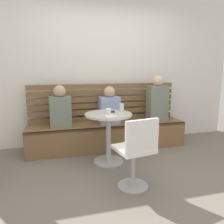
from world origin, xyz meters
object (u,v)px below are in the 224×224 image
(white_chair, at_px, (136,151))
(person_child_middle, at_px, (60,109))
(booth_bench, at_px, (108,136))
(cup_ceramic_white, at_px, (108,111))
(plate_small, at_px, (111,117))
(person_adult, at_px, (157,101))
(person_child_left, at_px, (110,107))
(cup_glass_tall, at_px, (122,107))
(phone_on_table, at_px, (112,112))
(cafe_table, at_px, (108,128))

(white_chair, distance_m, person_child_middle, 1.62)
(person_child_middle, bearing_deg, booth_bench, 0.35)
(booth_bench, bearing_deg, person_child_middle, -179.65)
(cup_ceramic_white, bearing_deg, plate_small, -95.77)
(person_adult, bearing_deg, cup_ceramic_white, -152.21)
(person_child_left, bearing_deg, cup_ceramic_white, -106.02)
(booth_bench, bearing_deg, white_chair, -90.40)
(cup_glass_tall, height_order, cup_ceramic_white, cup_glass_tall)
(booth_bench, height_order, cup_glass_tall, cup_glass_tall)
(phone_on_table, bearing_deg, plate_small, 85.37)
(white_chair, height_order, cup_ceramic_white, white_chair)
(person_child_middle, xyz_separation_m, phone_on_table, (0.74, -0.47, 0.00))
(cup_glass_tall, bearing_deg, phone_on_table, -176.74)
(booth_bench, xyz_separation_m, person_adult, (0.91, -0.02, 0.59))
(booth_bench, distance_m, person_child_left, 0.50)
(white_chair, bearing_deg, booth_bench, 89.60)
(cafe_table, distance_m, person_child_left, 0.65)
(person_child_middle, relative_size, cup_glass_tall, 5.63)
(booth_bench, bearing_deg, person_adult, -0.95)
(person_child_middle, distance_m, phone_on_table, 0.88)
(booth_bench, distance_m, person_adult, 1.08)
(person_child_middle, xyz_separation_m, cup_glass_tall, (0.89, -0.46, 0.06))
(booth_bench, distance_m, cafe_table, 0.67)
(white_chair, xyz_separation_m, person_child_left, (0.04, 1.41, 0.26))
(white_chair, height_order, person_adult, person_adult)
(white_chair, bearing_deg, cup_glass_tall, 83.20)
(person_child_left, bearing_deg, white_chair, -91.78)
(person_adult, bearing_deg, cafe_table, -151.28)
(white_chair, height_order, person_child_left, person_child_left)
(white_chair, height_order, plate_small, white_chair)
(cafe_table, distance_m, person_adult, 1.22)
(cafe_table, bearing_deg, phone_on_table, 50.85)
(plate_small, bearing_deg, cup_ceramic_white, 84.23)
(white_chair, relative_size, cup_glass_tall, 7.08)
(white_chair, bearing_deg, plate_small, 104.11)
(booth_bench, xyz_separation_m, plate_small, (-0.16, -0.82, 0.52))
(cafe_table, bearing_deg, booth_bench, 77.23)
(plate_small, height_order, phone_on_table, plate_small)
(person_adult, distance_m, person_child_middle, 1.70)
(booth_bench, xyz_separation_m, cup_ceramic_white, (-0.13, -0.56, 0.55))
(phone_on_table, bearing_deg, booth_bench, -81.74)
(cup_ceramic_white, relative_size, phone_on_table, 0.57)
(cafe_table, distance_m, cup_ceramic_white, 0.26)
(person_adult, xyz_separation_m, cup_ceramic_white, (-1.04, -0.55, -0.03))
(cup_glass_tall, relative_size, phone_on_table, 0.86)
(cup_ceramic_white, bearing_deg, white_chair, -81.82)
(cafe_table, xyz_separation_m, white_chair, (0.12, -0.81, -0.05))
(cafe_table, xyz_separation_m, person_adult, (1.04, 0.57, 0.29))
(person_adult, bearing_deg, person_child_left, 178.54)
(person_adult, bearing_deg, phone_on_table, -154.15)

